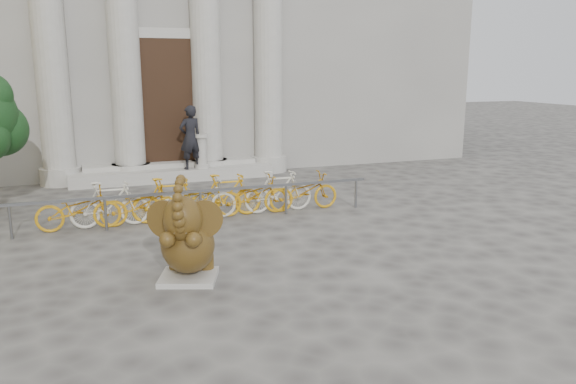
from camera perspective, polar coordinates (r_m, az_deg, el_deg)
name	(u,v)px	position (r m, az deg, el deg)	size (l,w,h in m)	color
ground	(267,292)	(8.65, -2.11, -10.15)	(80.00, 80.00, 0.00)	#474442
entrance_steps	(173,174)	(17.47, -11.58, 1.83)	(6.00, 1.20, 0.36)	#A8A59E
elephant_statue	(187,242)	(9.03, -10.23, -5.03)	(1.18, 1.40, 1.77)	#A8A59E
bike_rack	(198,197)	(12.71, -9.10, -0.54)	(8.00, 0.53, 1.00)	slate
pedestrian	(190,137)	(17.04, -9.89, 5.48)	(0.69, 0.45, 1.90)	black
balustrade_post	(202,152)	(17.21, -8.78, 4.00)	(0.42, 0.42, 1.03)	#A8A59E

